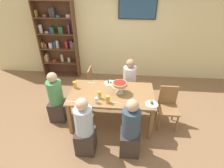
# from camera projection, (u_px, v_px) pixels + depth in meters

# --- Properties ---
(ground_plane) EXTENTS (12.00, 12.00, 0.00)m
(ground_plane) POSITION_uv_depth(u_px,v_px,m) (112.00, 121.00, 3.89)
(ground_plane) COLOR #846042
(rear_partition) EXTENTS (8.00, 0.12, 2.80)m
(rear_partition) POSITION_uv_depth(u_px,v_px,m) (118.00, 30.00, 5.03)
(rear_partition) COLOR beige
(rear_partition) RESTS_ON ground_plane
(dining_table) EXTENTS (1.68, 0.93, 0.74)m
(dining_table) POSITION_uv_depth(u_px,v_px,m) (112.00, 97.00, 3.55)
(dining_table) COLOR olive
(dining_table) RESTS_ON ground_plane
(bookshelf) EXTENTS (1.10, 0.30, 2.21)m
(bookshelf) POSITION_uv_depth(u_px,v_px,m) (58.00, 40.00, 5.14)
(bookshelf) COLOR brown
(bookshelf) RESTS_ON ground_plane
(television) EXTENTS (1.00, 0.05, 0.57)m
(television) POSITION_uv_depth(u_px,v_px,m) (138.00, 8.00, 4.59)
(television) COLOR black
(diner_head_west) EXTENTS (0.34, 0.34, 1.15)m
(diner_head_west) POSITION_uv_depth(u_px,v_px,m) (57.00, 100.00, 3.71)
(diner_head_west) COLOR #382D28
(diner_head_west) RESTS_ON ground_plane
(diner_far_right) EXTENTS (0.34, 0.34, 1.15)m
(diner_far_right) POSITION_uv_depth(u_px,v_px,m) (129.00, 85.00, 4.25)
(diner_far_right) COLOR #382D28
(diner_far_right) RESTS_ON ground_plane
(diner_near_right) EXTENTS (0.34, 0.34, 1.15)m
(diner_near_right) POSITION_uv_depth(u_px,v_px,m) (130.00, 132.00, 2.97)
(diner_near_right) COLOR #382D28
(diner_near_right) RESTS_ON ground_plane
(diner_near_left) EXTENTS (0.34, 0.34, 1.15)m
(diner_near_left) POSITION_uv_depth(u_px,v_px,m) (85.00, 130.00, 3.00)
(diner_near_left) COLOR #382D28
(diner_near_left) RESTS_ON ground_plane
(chair_far_left) EXTENTS (0.40, 0.40, 0.87)m
(chair_far_left) POSITION_uv_depth(u_px,v_px,m) (95.00, 83.00, 4.33)
(chair_far_left) COLOR olive
(chair_far_left) RESTS_ON ground_plane
(chair_head_east) EXTENTS (0.40, 0.40, 0.87)m
(chair_head_east) POSITION_uv_depth(u_px,v_px,m) (168.00, 105.00, 3.59)
(chair_head_east) COLOR olive
(chair_head_east) RESTS_ON ground_plane
(deep_dish_pizza_stand) EXTENTS (0.31, 0.31, 0.23)m
(deep_dish_pizza_stand) POSITION_uv_depth(u_px,v_px,m) (120.00, 85.00, 3.42)
(deep_dish_pizza_stand) COLOR silver
(deep_dish_pizza_stand) RESTS_ON dining_table
(salad_plate_near_diner) EXTENTS (0.23, 0.23, 0.07)m
(salad_plate_near_diner) POSITION_uv_depth(u_px,v_px,m) (152.00, 104.00, 3.19)
(salad_plate_near_diner) COLOR white
(salad_plate_near_diner) RESTS_ON dining_table
(salad_plate_far_diner) EXTENTS (0.26, 0.26, 0.06)m
(salad_plate_far_diner) POSITION_uv_depth(u_px,v_px,m) (110.00, 83.00, 3.81)
(salad_plate_far_diner) COLOR white
(salad_plate_far_diner) RESTS_ON dining_table
(beer_glass_amber_tall) EXTENTS (0.07, 0.07, 0.16)m
(beer_glass_amber_tall) POSITION_uv_depth(u_px,v_px,m) (99.00, 95.00, 3.31)
(beer_glass_amber_tall) COLOR gold
(beer_glass_amber_tall) RESTS_ON dining_table
(beer_glass_amber_short) EXTENTS (0.08, 0.08, 0.15)m
(beer_glass_amber_short) POSITION_uv_depth(u_px,v_px,m) (75.00, 85.00, 3.64)
(beer_glass_amber_short) COLOR gold
(beer_glass_amber_short) RESTS_ON dining_table
(beer_glass_amber_spare) EXTENTS (0.08, 0.08, 0.15)m
(beer_glass_amber_spare) POSITION_uv_depth(u_px,v_px,m) (108.00, 99.00, 3.20)
(beer_glass_amber_spare) COLOR gold
(beer_glass_amber_spare) RESTS_ON dining_table
(water_glass_clear_near) EXTENTS (0.06, 0.06, 0.12)m
(water_glass_clear_near) POSITION_uv_depth(u_px,v_px,m) (96.00, 100.00, 3.21)
(water_glass_clear_near) COLOR white
(water_glass_clear_near) RESTS_ON dining_table
(cutlery_fork_near) EXTENTS (0.18, 0.02, 0.00)m
(cutlery_fork_near) POSITION_uv_depth(u_px,v_px,m) (71.00, 101.00, 3.27)
(cutlery_fork_near) COLOR silver
(cutlery_fork_near) RESTS_ON dining_table
(cutlery_knife_near) EXTENTS (0.17, 0.08, 0.00)m
(cutlery_knife_near) POSITION_uv_depth(u_px,v_px,m) (83.00, 101.00, 3.27)
(cutlery_knife_near) COLOR silver
(cutlery_knife_near) RESTS_ON dining_table
(cutlery_fork_far) EXTENTS (0.18, 0.05, 0.00)m
(cutlery_fork_far) POSITION_uv_depth(u_px,v_px,m) (117.00, 103.00, 3.23)
(cutlery_fork_far) COLOR silver
(cutlery_fork_far) RESTS_ON dining_table
(cutlery_knife_far) EXTENTS (0.18, 0.03, 0.00)m
(cutlery_knife_far) POSITION_uv_depth(u_px,v_px,m) (92.00, 83.00, 3.83)
(cutlery_knife_far) COLOR silver
(cutlery_knife_far) RESTS_ON dining_table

